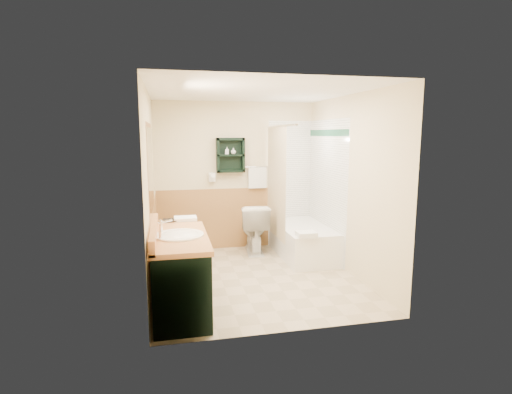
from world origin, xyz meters
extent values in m
plane|color=#C2AD8D|center=(0.00, 0.00, 0.00)|extent=(3.00, 3.00, 0.00)
cube|color=#FFF2C7|center=(0.00, 1.52, 1.20)|extent=(2.60, 0.04, 2.40)
cube|color=#FFF2C7|center=(-1.32, 0.00, 1.20)|extent=(0.04, 3.00, 2.40)
cube|color=#FFF2C7|center=(1.32, 0.00, 1.20)|extent=(0.04, 3.00, 2.40)
cube|color=white|center=(0.00, 0.00, 2.42)|extent=(2.60, 3.00, 0.04)
cube|color=black|center=(-0.10, 1.41, 1.55)|extent=(0.45, 0.15, 0.55)
cylinder|color=silver|center=(0.53, 0.75, 2.00)|extent=(0.03, 1.60, 0.03)
cube|color=black|center=(-0.99, -0.79, 0.41)|extent=(0.59, 1.30, 0.83)
cube|color=white|center=(0.93, 0.81, 0.24)|extent=(0.72, 1.50, 0.48)
imported|color=white|center=(0.23, 1.17, 0.39)|extent=(0.52, 0.83, 0.78)
cube|color=white|center=(-0.89, -0.02, 0.85)|extent=(0.27, 0.22, 0.04)
imported|color=black|center=(-1.16, -0.05, 0.92)|extent=(0.15, 0.03, 0.20)
cube|color=white|center=(0.75, 0.13, 0.52)|extent=(0.26, 0.22, 0.07)
imported|color=white|center=(-0.16, 1.40, 1.59)|extent=(0.09, 0.13, 0.05)
imported|color=white|center=(-0.05, 1.40, 1.60)|extent=(0.09, 0.11, 0.08)
camera|label=1|loc=(-1.09, -4.94, 1.88)|focal=28.00mm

